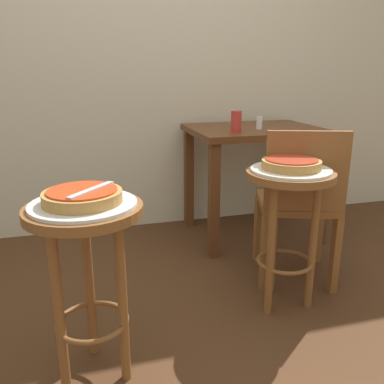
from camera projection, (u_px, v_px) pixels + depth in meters
name	position (u px, v px, depth m)	size (l,w,h in m)	color
ground_plane	(232.00, 358.00, 1.68)	(6.00, 6.00, 0.00)	#4C2D19
back_wall	(150.00, 12.00, 2.77)	(6.00, 0.10, 3.00)	beige
stool_foreground	(87.00, 252.00, 1.45)	(0.41, 0.41, 0.68)	brown
serving_plate_foreground	(83.00, 204.00, 1.40)	(0.37, 0.37, 0.01)	silver
pizza_foreground	(82.00, 196.00, 1.40)	(0.27, 0.27, 0.05)	#B78442
stool_middle	(288.00, 206.00, 1.93)	(0.41, 0.41, 0.68)	brown
serving_plate_middle	(291.00, 170.00, 1.88)	(0.37, 0.37, 0.01)	white
pizza_middle	(291.00, 164.00, 1.88)	(0.27, 0.27, 0.05)	#B78442
dining_table	(254.00, 148.00, 2.78)	(0.86, 0.67, 0.76)	#5B3319
cup_near_edge	(236.00, 121.00, 2.52)	(0.07, 0.07, 0.13)	red
condiment_shaker	(259.00, 123.00, 2.65)	(0.04, 0.04, 0.08)	white
wooden_chair	(299.00, 201.00, 2.16)	(0.51, 0.51, 0.85)	brown
pizza_server_knife	(91.00, 190.00, 1.38)	(0.22, 0.02, 0.01)	silver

